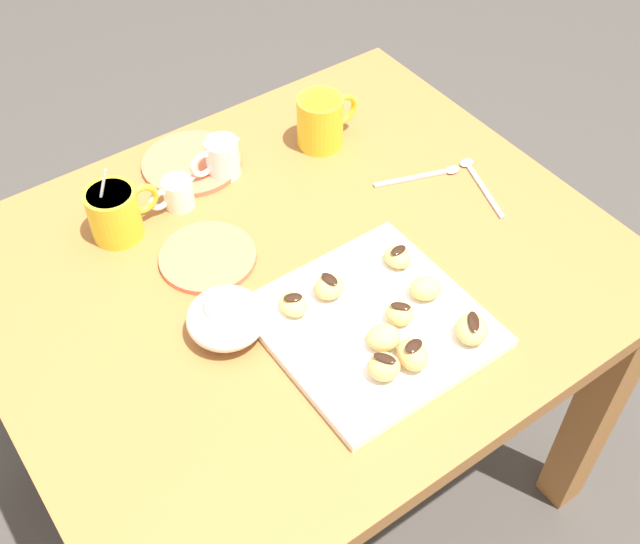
# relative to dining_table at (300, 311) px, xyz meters

# --- Properties ---
(ground_plane) EXTENTS (8.00, 8.00, 0.00)m
(ground_plane) POSITION_rel_dining_table_xyz_m (0.00, 0.00, -0.58)
(ground_plane) COLOR #423D38
(dining_table) EXTENTS (1.00, 0.85, 0.70)m
(dining_table) POSITION_rel_dining_table_xyz_m (0.00, 0.00, 0.00)
(dining_table) COLOR #A36633
(dining_table) RESTS_ON ground_plane
(pastry_plate_square) EXTENTS (0.30, 0.30, 0.02)m
(pastry_plate_square) POSITION_rel_dining_table_xyz_m (0.01, -0.18, 0.13)
(pastry_plate_square) COLOR white
(pastry_plate_square) RESTS_ON dining_table
(coffee_mug_yellow_left) EXTENTS (0.12, 0.09, 0.14)m
(coffee_mug_yellow_left) POSITION_rel_dining_table_xyz_m (-0.20, 0.23, 0.17)
(coffee_mug_yellow_left) COLOR yellow
(coffee_mug_yellow_left) RESTS_ON dining_table
(coffee_mug_yellow_right) EXTENTS (0.13, 0.09, 0.10)m
(coffee_mug_yellow_right) POSITION_rel_dining_table_xyz_m (0.21, 0.23, 0.18)
(coffee_mug_yellow_right) COLOR yellow
(coffee_mug_yellow_right) RESTS_ON dining_table
(cream_pitcher_white) EXTENTS (0.10, 0.06, 0.07)m
(cream_pitcher_white) POSITION_rel_dining_table_xyz_m (0.01, 0.26, 0.16)
(cream_pitcher_white) COLOR white
(cream_pitcher_white) RESTS_ON dining_table
(ice_cream_bowl) EXTENTS (0.12, 0.12, 0.09)m
(ice_cream_bowl) POSITION_rel_dining_table_xyz_m (-0.17, -0.06, 0.16)
(ice_cream_bowl) COLOR white
(ice_cream_bowl) RESTS_ON dining_table
(chocolate_sauce_pitcher) EXTENTS (0.09, 0.05, 0.06)m
(chocolate_sauce_pitcher) POSITION_rel_dining_table_xyz_m (-0.09, 0.23, 0.15)
(chocolate_sauce_pitcher) COLOR white
(chocolate_sauce_pitcher) RESTS_ON dining_table
(saucer_coral_left) EXTENTS (0.16, 0.16, 0.01)m
(saucer_coral_left) POSITION_rel_dining_table_xyz_m (-0.12, 0.09, 0.13)
(saucer_coral_left) COLOR #E5704C
(saucer_coral_left) RESTS_ON dining_table
(saucer_coral_right) EXTENTS (0.18, 0.18, 0.01)m
(saucer_coral_right) POSITION_rel_dining_table_xyz_m (-0.02, 0.31, 0.13)
(saucer_coral_right) COLOR #E5704C
(saucer_coral_right) RESTS_ON dining_table
(loose_spoon_near_saucer) EXTENTS (0.07, 0.15, 0.01)m
(loose_spoon_near_saucer) POSITION_rel_dining_table_xyz_m (0.37, -0.02, 0.13)
(loose_spoon_near_saucer) COLOR silver
(loose_spoon_near_saucer) RESTS_ON dining_table
(loose_spoon_by_plate) EXTENTS (0.16, 0.06, 0.01)m
(loose_spoon_by_plate) POSITION_rel_dining_table_xyz_m (0.31, 0.04, 0.13)
(loose_spoon_by_plate) COLOR silver
(loose_spoon_by_plate) RESTS_ON dining_table
(beignet_0) EXTENTS (0.06, 0.06, 0.04)m
(beignet_0) POSITION_rel_dining_table_xyz_m (-0.03, -0.26, 0.16)
(beignet_0) COLOR #E5B260
(beignet_0) RESTS_ON pastry_plate_square
(chocolate_drizzle_0) EXTENTS (0.03, 0.04, 0.00)m
(chocolate_drizzle_0) POSITION_rel_dining_table_xyz_m (-0.03, -0.26, 0.18)
(chocolate_drizzle_0) COLOR black
(chocolate_drizzle_0) RESTS_ON beignet_0
(beignet_1) EXTENTS (0.04, 0.05, 0.03)m
(beignet_1) POSITION_rel_dining_table_xyz_m (0.12, -0.11, 0.15)
(beignet_1) COLOR #E5B260
(beignet_1) RESTS_ON pastry_plate_square
(chocolate_drizzle_1) EXTENTS (0.03, 0.02, 0.00)m
(chocolate_drizzle_1) POSITION_rel_dining_table_xyz_m (0.12, -0.11, 0.17)
(chocolate_drizzle_1) COLOR black
(chocolate_drizzle_1) RESTS_ON beignet_1
(beignet_2) EXTENTS (0.06, 0.06, 0.04)m
(beignet_2) POSITION_rel_dining_table_xyz_m (0.01, -0.27, 0.16)
(beignet_2) COLOR #E5B260
(beignet_2) RESTS_ON pastry_plate_square
(chocolate_drizzle_2) EXTENTS (0.03, 0.02, 0.00)m
(chocolate_drizzle_2) POSITION_rel_dining_table_xyz_m (0.01, -0.27, 0.18)
(chocolate_drizzle_2) COLOR black
(chocolate_drizzle_2) RESTS_ON beignet_2
(beignet_3) EXTENTS (0.07, 0.07, 0.03)m
(beignet_3) POSITION_rel_dining_table_xyz_m (0.11, -0.28, 0.16)
(beignet_3) COLOR #E5B260
(beignet_3) RESTS_ON pastry_plate_square
(chocolate_drizzle_3) EXTENTS (0.04, 0.04, 0.00)m
(chocolate_drizzle_3) POSITION_rel_dining_table_xyz_m (0.11, -0.28, 0.18)
(chocolate_drizzle_3) COLOR black
(chocolate_drizzle_3) RESTS_ON beignet_3
(beignet_4) EXTENTS (0.06, 0.06, 0.03)m
(beignet_4) POSITION_rel_dining_table_xyz_m (0.05, -0.20, 0.16)
(beignet_4) COLOR #E5B260
(beignet_4) RESTS_ON pastry_plate_square
(chocolate_drizzle_4) EXTENTS (0.03, 0.03, 0.00)m
(chocolate_drizzle_4) POSITION_rel_dining_table_xyz_m (0.05, -0.20, 0.17)
(chocolate_drizzle_4) COLOR black
(chocolate_drizzle_4) RESTS_ON beignet_4
(beignet_5) EXTENTS (0.04, 0.05, 0.03)m
(beignet_5) POSITION_rel_dining_table_xyz_m (-0.07, -0.09, 0.15)
(beignet_5) COLOR #E5B260
(beignet_5) RESTS_ON pastry_plate_square
(chocolate_drizzle_5) EXTENTS (0.03, 0.03, 0.00)m
(chocolate_drizzle_5) POSITION_rel_dining_table_xyz_m (-0.07, -0.09, 0.17)
(chocolate_drizzle_5) COLOR black
(chocolate_drizzle_5) RESTS_ON beignet_5
(beignet_6) EXTENTS (0.05, 0.04, 0.03)m
(beignet_6) POSITION_rel_dining_table_xyz_m (-0.01, -0.10, 0.16)
(beignet_6) COLOR #E5B260
(beignet_6) RESTS_ON pastry_plate_square
(chocolate_drizzle_6) EXTENTS (0.02, 0.03, 0.00)m
(chocolate_drizzle_6) POSITION_rel_dining_table_xyz_m (-0.01, -0.10, 0.17)
(chocolate_drizzle_6) COLOR black
(chocolate_drizzle_6) RESTS_ON beignet_6
(beignet_7) EXTENTS (0.06, 0.06, 0.03)m
(beignet_7) POSITION_rel_dining_table_xyz_m (0.11, -0.18, 0.16)
(beignet_7) COLOR #E5B260
(beignet_7) RESTS_ON pastry_plate_square
(beignet_8) EXTENTS (0.07, 0.06, 0.03)m
(beignet_8) POSITION_rel_dining_table_xyz_m (0.00, -0.22, 0.16)
(beignet_8) COLOR #E5B260
(beignet_8) RESTS_ON pastry_plate_square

